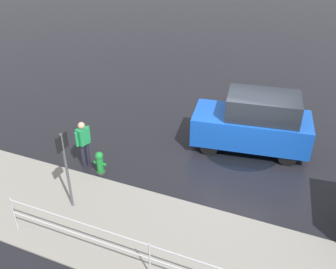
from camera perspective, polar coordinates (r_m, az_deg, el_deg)
The scene contains 7 objects.
ground_plane at distance 12.74m, azimuth 11.23°, elevation -4.05°, with size 60.00×60.00×0.00m, color black.
kerb_strip at distance 9.63m, azimuth 5.41°, elevation -17.53°, with size 24.00×3.20×0.04m, color gray.
moving_hatchback at distance 12.98m, azimuth 12.96°, elevation 1.79°, with size 4.11×2.27×2.06m.
fire_hydrant at distance 11.94m, azimuth -10.33°, elevation -4.29°, with size 0.42×0.31×0.80m.
pedestrian at distance 12.09m, azimuth -12.76°, elevation -0.93°, with size 0.33×0.55×1.62m.
sign_post at distance 10.17m, azimuth -15.40°, elevation -3.88°, with size 0.07×0.44×2.40m.
puddle_patch at distance 13.45m, azimuth 11.17°, elevation -1.95°, with size 2.81×2.81×0.01m, color black.
Camera 1 is at (-1.62, 10.35, 7.25)m, focal length 40.00 mm.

